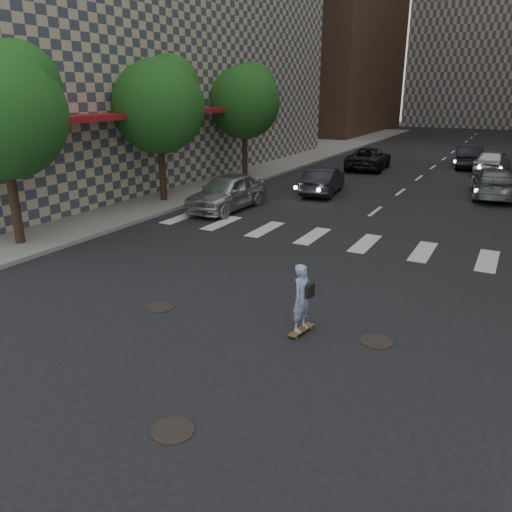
{
  "coord_description": "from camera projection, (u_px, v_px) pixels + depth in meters",
  "views": [
    {
      "loc": [
        5.54,
        -7.79,
        5.24
      ],
      "look_at": [
        0.04,
        2.53,
        1.3
      ],
      "focal_mm": 35.0,
      "sensor_mm": 36.0,
      "label": 1
    }
  ],
  "objects": [
    {
      "name": "ground",
      "position": [
        199.0,
        347.0,
        10.66
      ],
      "size": [
        160.0,
        160.0,
        0.0
      ],
      "primitive_type": "plane",
      "color": "black",
      "rests_on": "ground"
    },
    {
      "name": "sidewalk_left",
      "position": [
        188.0,
        169.0,
        33.82
      ],
      "size": [
        13.0,
        80.0,
        0.15
      ],
      "primitive_type": "cube",
      "color": "gray",
      "rests_on": "ground"
    },
    {
      "name": "tree_a",
      "position": [
        4.0,
        108.0,
        16.01
      ],
      "size": [
        4.2,
        4.2,
        6.6
      ],
      "color": "#382619",
      "rests_on": "sidewalk_left"
    },
    {
      "name": "tree_b",
      "position": [
        161.0,
        102.0,
        22.7
      ],
      "size": [
        4.2,
        4.2,
        6.6
      ],
      "color": "#382619",
      "rests_on": "sidewalk_left"
    },
    {
      "name": "tree_c",
      "position": [
        246.0,
        99.0,
        29.39
      ],
      "size": [
        4.2,
        4.2,
        6.6
      ],
      "color": "#382619",
      "rests_on": "sidewalk_left"
    },
    {
      "name": "manhole_a",
      "position": [
        173.0,
        431.0,
        8.03
      ],
      "size": [
        0.7,
        0.7,
        0.02
      ],
      "primitive_type": "cylinder",
      "color": "black",
      "rests_on": "ground"
    },
    {
      "name": "manhole_b",
      "position": [
        160.0,
        307.0,
        12.55
      ],
      "size": [
        0.7,
        0.7,
        0.02
      ],
      "primitive_type": "cylinder",
      "color": "black",
      "rests_on": "ground"
    },
    {
      "name": "manhole_c",
      "position": [
        377.0,
        341.0,
        10.85
      ],
      "size": [
        0.7,
        0.7,
        0.02
      ],
      "primitive_type": "cylinder",
      "color": "black",
      "rests_on": "ground"
    },
    {
      "name": "skateboarder",
      "position": [
        302.0,
        298.0,
        10.99
      ],
      "size": [
        0.47,
        0.84,
        1.63
      ],
      "rotation": [
        0.0,
        0.0,
        -0.19
      ],
      "color": "brown",
      "rests_on": "ground"
    },
    {
      "name": "silver_sedan",
      "position": [
        227.0,
        192.0,
        22.48
      ],
      "size": [
        2.04,
        4.8,
        1.62
      ],
      "primitive_type": "imported",
      "rotation": [
        0.0,
        0.0,
        -0.03
      ],
      "color": "#B2B5B9",
      "rests_on": "ground"
    },
    {
      "name": "traffic_car_a",
      "position": [
        323.0,
        181.0,
        25.85
      ],
      "size": [
        2.03,
        4.38,
        1.39
      ],
      "primitive_type": "imported",
      "rotation": [
        0.0,
        0.0,
        3.28
      ],
      "color": "black",
      "rests_on": "ground"
    },
    {
      "name": "traffic_car_b",
      "position": [
        494.0,
        183.0,
        25.1
      ],
      "size": [
        2.66,
        5.29,
        1.47
      ],
      "primitive_type": "imported",
      "rotation": [
        0.0,
        0.0,
        3.26
      ],
      "color": "slate",
      "rests_on": "ground"
    },
    {
      "name": "traffic_car_c",
      "position": [
        369.0,
        159.0,
        33.86
      ],
      "size": [
        2.78,
        5.32,
        1.43
      ],
      "primitive_type": "imported",
      "rotation": [
        0.0,
        0.0,
        3.22
      ],
      "color": "black",
      "rests_on": "ground"
    },
    {
      "name": "traffic_car_d",
      "position": [
        493.0,
        161.0,
        32.14
      ],
      "size": [
        2.24,
        4.76,
        1.57
      ],
      "primitive_type": "imported",
      "rotation": [
        0.0,
        0.0,
        3.06
      ],
      "color": "#B1B4B9",
      "rests_on": "ground"
    },
    {
      "name": "traffic_car_e",
      "position": [
        469.0,
        156.0,
        34.5
      ],
      "size": [
        2.26,
        4.93,
        1.56
      ],
      "primitive_type": "imported",
      "rotation": [
        0.0,
        0.0,
        3.27
      ],
      "color": "black",
      "rests_on": "ground"
    }
  ]
}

